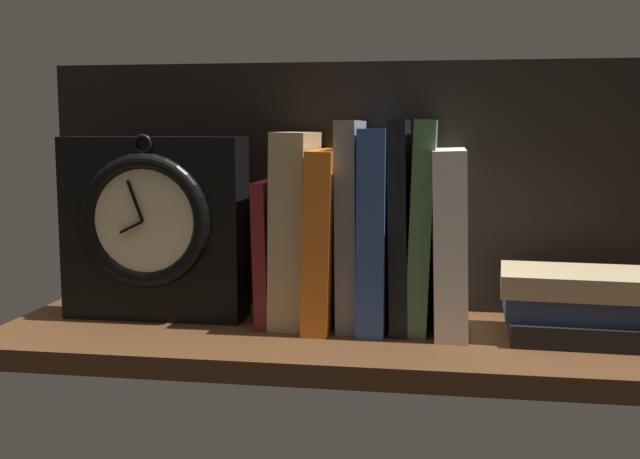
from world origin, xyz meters
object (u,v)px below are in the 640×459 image
(book_maroon_dawkins, at_px, (271,250))
(book_white_catcher, at_px, (450,239))
(book_gray_chess, at_px, (351,223))
(book_green_romantic, at_px, (422,224))
(book_orange_pandolfini, at_px, (326,237))
(book_black_skeptic, at_px, (401,224))
(book_blue_modern, at_px, (376,228))
(book_tan_shortstories, at_px, (295,228))
(framed_clock, at_px, (154,227))
(book_stack_side, at_px, (579,305))

(book_maroon_dawkins, distance_m, book_white_catcher, 0.22)
(book_gray_chess, bearing_deg, book_green_romantic, 0.00)
(book_orange_pandolfini, relative_size, book_black_skeptic, 0.86)
(book_orange_pandolfini, xyz_separation_m, book_blue_modern, (0.06, -0.00, 0.01))
(book_white_catcher, bearing_deg, book_tan_shortstories, 180.00)
(framed_clock, bearing_deg, book_gray_chess, 3.20)
(framed_clock, bearing_deg, book_black_skeptic, 2.58)
(book_maroon_dawkins, xyz_separation_m, book_blue_modern, (0.13, 0.00, 0.03))
(book_green_romantic, relative_size, framed_clock, 1.07)
(book_orange_pandolfini, distance_m, book_stack_side, 0.31)
(book_maroon_dawkins, bearing_deg, book_white_catcher, 0.00)
(book_gray_chess, bearing_deg, book_black_skeptic, 0.00)
(book_gray_chess, bearing_deg, book_tan_shortstories, 180.00)
(book_black_skeptic, relative_size, book_green_romantic, 1.00)
(book_black_skeptic, relative_size, framed_clock, 1.07)
(book_maroon_dawkins, distance_m, book_orange_pandolfini, 0.07)
(book_blue_modern, relative_size, book_green_romantic, 0.96)
(book_orange_pandolfini, relative_size, book_green_romantic, 0.86)
(book_orange_pandolfini, xyz_separation_m, book_white_catcher, (0.15, -0.00, 0.00))
(book_orange_pandolfini, relative_size, book_white_catcher, 0.99)
(book_tan_shortstories, xyz_separation_m, book_green_romantic, (0.16, 0.00, 0.01))
(book_green_romantic, height_order, book_white_catcher, book_green_romantic)
(book_tan_shortstories, distance_m, framed_clock, 0.18)
(book_tan_shortstories, relative_size, book_stack_side, 1.29)
(book_maroon_dawkins, bearing_deg, book_blue_modern, 0.00)
(book_blue_modern, xyz_separation_m, framed_clock, (-0.28, -0.01, -0.00))
(book_tan_shortstories, height_order, book_white_catcher, book_tan_shortstories)
(book_tan_shortstories, distance_m, book_black_skeptic, 0.13)
(book_black_skeptic, xyz_separation_m, book_stack_side, (0.21, -0.03, -0.09))
(framed_clock, bearing_deg, book_maroon_dawkins, 5.38)
(book_gray_chess, distance_m, book_blue_modern, 0.03)
(book_tan_shortstories, height_order, book_gray_chess, book_gray_chess)
(book_blue_modern, xyz_separation_m, book_white_catcher, (0.09, 0.00, -0.01))
(book_tan_shortstories, relative_size, book_gray_chess, 0.94)
(book_maroon_dawkins, xyz_separation_m, book_tan_shortstories, (0.03, 0.00, 0.03))
(book_blue_modern, height_order, framed_clock, book_blue_modern)
(book_orange_pandolfini, distance_m, book_green_romantic, 0.12)
(book_blue_modern, height_order, book_green_romantic, book_green_romantic)
(book_white_catcher, bearing_deg, book_maroon_dawkins, 180.00)
(book_orange_pandolfini, xyz_separation_m, book_gray_chess, (0.03, -0.00, 0.02))
(book_blue_modern, bearing_deg, book_tan_shortstories, 180.00)
(book_gray_chess, bearing_deg, book_maroon_dawkins, 180.00)
(book_orange_pandolfini, height_order, book_black_skeptic, book_black_skeptic)
(book_gray_chess, height_order, book_blue_modern, book_gray_chess)
(book_black_skeptic, bearing_deg, book_gray_chess, 180.00)
(book_green_romantic, bearing_deg, book_stack_side, -8.91)
(framed_clock, distance_m, book_stack_side, 0.52)
(book_gray_chess, bearing_deg, book_orange_pandolfini, 180.00)
(book_tan_shortstories, xyz_separation_m, book_blue_modern, (0.10, 0.00, 0.00))
(book_white_catcher, height_order, framed_clock, framed_clock)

